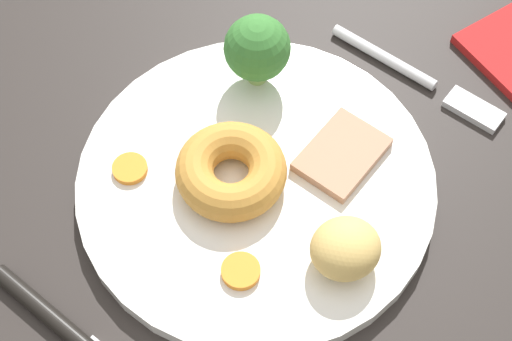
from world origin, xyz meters
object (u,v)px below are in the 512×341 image
(broccoli_floret, at_px, (257,49))
(knife, at_px, (78,340))
(dinner_plate, at_px, (256,183))
(carrot_coin_front, at_px, (130,169))
(roast_potato_left, at_px, (345,248))
(yorkshire_pudding, at_px, (231,171))
(carrot_coin_back, at_px, (241,271))
(fork, at_px, (420,78))
(meat_slice_main, at_px, (342,154))

(broccoli_floret, distance_m, knife, 0.24)
(dinner_plate, height_order, carrot_coin_front, carrot_coin_front)
(dinner_plate, distance_m, roast_potato_left, 0.09)
(yorkshire_pudding, distance_m, carrot_coin_back, 0.07)
(dinner_plate, xyz_separation_m, carrot_coin_front, (0.06, -0.07, 0.01))
(roast_potato_left, distance_m, broccoli_floret, 0.16)
(roast_potato_left, xyz_separation_m, carrot_coin_front, (0.05, -0.16, -0.01))
(carrot_coin_back, bearing_deg, yorkshire_pudding, -131.39)
(fork, bearing_deg, knife, -100.87)
(meat_slice_main, height_order, broccoli_floret, broccoli_floret)
(meat_slice_main, relative_size, knife, 0.34)
(carrot_coin_back, xyz_separation_m, knife, (0.10, -0.05, -0.01))
(dinner_plate, height_order, meat_slice_main, meat_slice_main)
(roast_potato_left, height_order, broccoli_floret, broccoli_floret)
(dinner_plate, xyz_separation_m, carrot_coin_back, (0.06, 0.04, 0.01))
(meat_slice_main, distance_m, knife, 0.22)
(carrot_coin_back, height_order, fork, carrot_coin_back)
(fork, bearing_deg, yorkshire_pudding, -107.85)
(fork, relative_size, knife, 0.83)
(meat_slice_main, xyz_separation_m, knife, (0.22, -0.04, -0.01))
(carrot_coin_back, xyz_separation_m, fork, (-0.22, -0.01, -0.01))
(dinner_plate, relative_size, yorkshire_pudding, 3.28)
(carrot_coin_back, height_order, broccoli_floret, broccoli_floret)
(meat_slice_main, distance_m, carrot_coin_front, 0.15)
(carrot_coin_back, bearing_deg, dinner_plate, -145.08)
(dinner_plate, distance_m, broccoli_floret, 0.10)
(yorkshire_pudding, relative_size, fork, 0.51)
(dinner_plate, relative_size, fork, 1.67)
(dinner_plate, xyz_separation_m, roast_potato_left, (0.01, 0.09, 0.02))
(yorkshire_pudding, xyz_separation_m, fork, (-0.17, 0.04, -0.02))
(dinner_plate, bearing_deg, carrot_coin_front, -51.23)
(carrot_coin_front, height_order, broccoli_floret, broccoli_floret)
(meat_slice_main, bearing_deg, carrot_coin_back, 4.34)
(meat_slice_main, distance_m, roast_potato_left, 0.08)
(dinner_plate, relative_size, carrot_coin_back, 9.82)
(meat_slice_main, height_order, knife, meat_slice_main)
(yorkshire_pudding, height_order, broccoli_floret, broccoli_floret)
(dinner_plate, height_order, roast_potato_left, roast_potato_left)
(roast_potato_left, distance_m, carrot_coin_front, 0.16)
(dinner_plate, distance_m, fork, 0.16)
(knife, bearing_deg, carrot_coin_front, 117.20)
(yorkshire_pudding, bearing_deg, carrot_coin_front, -54.06)
(meat_slice_main, relative_size, carrot_coin_back, 2.43)
(carrot_coin_back, bearing_deg, fork, -176.50)
(fork, bearing_deg, carrot_coin_front, -119.52)
(meat_slice_main, bearing_deg, fork, -177.43)
(meat_slice_main, bearing_deg, yorkshire_pudding, -33.20)
(carrot_coin_front, bearing_deg, yorkshire_pudding, 125.94)
(meat_slice_main, bearing_deg, carrot_coin_front, -43.06)
(dinner_plate, height_order, knife, dinner_plate)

